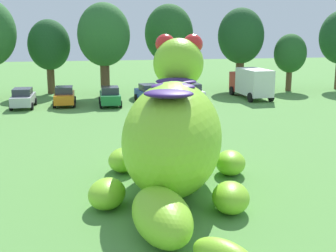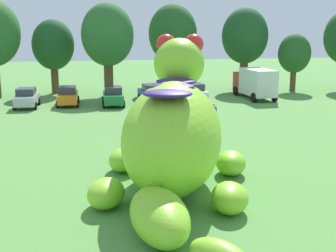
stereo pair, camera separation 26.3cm
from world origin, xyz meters
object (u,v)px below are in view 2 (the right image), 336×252
at_px(car_blue, 152,93).
at_px(box_truck, 255,82).
at_px(car_orange, 68,96).
at_px(spectator_near_inflatable, 214,116).
at_px(giant_inflatable_creature, 173,135).
at_px(car_silver, 27,98).
at_px(car_green, 113,96).
at_px(car_white, 194,92).

xyz_separation_m(car_blue, box_truck, (10.31, 0.55, 0.74)).
relative_size(car_orange, box_truck, 0.64).
bearing_deg(box_truck, spectator_near_inflatable, -122.61).
relative_size(giant_inflatable_creature, car_silver, 3.17).
bearing_deg(car_silver, car_orange, 7.95).
bearing_deg(car_green, car_orange, 166.69).
relative_size(car_green, car_blue, 0.97).
bearing_deg(box_truck, car_silver, -176.78).
xyz_separation_m(giant_inflatable_creature, car_silver, (-8.50, 22.49, -1.53)).
bearing_deg(car_green, car_white, 7.49).
height_order(giant_inflatable_creature, car_green, giant_inflatable_creature).
xyz_separation_m(giant_inflatable_creature, car_orange, (-5.00, 22.98, -1.53)).
relative_size(car_white, box_truck, 0.64).
bearing_deg(car_orange, giant_inflatable_creature, -77.72).
height_order(car_silver, car_orange, same).
height_order(car_orange, spectator_near_inflatable, car_orange).
distance_m(car_green, car_blue, 3.85).
bearing_deg(car_green, car_blue, 16.72).
relative_size(car_blue, spectator_near_inflatable, 2.51).
bearing_deg(giant_inflatable_creature, car_silver, 110.71).
relative_size(giant_inflatable_creature, car_orange, 3.18).
bearing_deg(giant_inflatable_creature, car_orange, 102.28).
relative_size(giant_inflatable_creature, spectator_near_inflatable, 7.68).
bearing_deg(giant_inflatable_creature, car_white, 73.82).
bearing_deg(car_white, giant_inflatable_creature, -106.18).
bearing_deg(giant_inflatable_creature, spectator_near_inflatable, 65.71).
height_order(car_blue, spectator_near_inflatable, car_blue).
bearing_deg(car_silver, car_white, 2.11).
distance_m(car_blue, spectator_near_inflatable, 11.87).
bearing_deg(box_truck, car_green, -173.24).
relative_size(car_silver, box_truck, 0.64).
xyz_separation_m(giant_inflatable_creature, box_truck, (12.98, 23.70, -0.79)).
bearing_deg(spectator_near_inflatable, box_truck, 57.39).
bearing_deg(car_blue, spectator_near_inflatable, -77.61).
distance_m(car_silver, car_white, 15.20).
height_order(car_silver, box_truck, box_truck).
bearing_deg(car_silver, giant_inflatable_creature, -69.29).
distance_m(giant_inflatable_creature, car_green, 22.11).
height_order(car_silver, car_green, same).
bearing_deg(box_truck, car_blue, -176.93).
distance_m(car_silver, spectator_near_inflatable, 17.54).
xyz_separation_m(car_green, car_blue, (3.68, 1.11, 0.00)).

